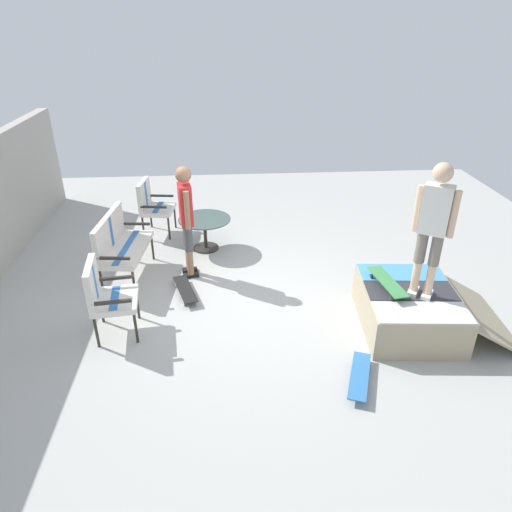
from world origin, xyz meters
name	(u,v)px	position (x,y,z in m)	size (l,w,h in m)	color
ground_plane	(252,303)	(0.00, 0.00, -0.05)	(12.00, 12.00, 0.10)	#B2B2AD
skate_ramp	(410,308)	(-0.75, -2.03, 0.27)	(1.58, 1.98, 0.54)	tan
patio_bench	(118,241)	(0.85, 1.97, 0.62)	(1.30, 0.68, 1.02)	#2D2823
patio_chair_near_house	(151,202)	(2.47, 1.68, 0.61)	(0.68, 0.62, 1.02)	#2D2823
patio_chair_by_wall	(104,292)	(-0.63, 1.87, 0.61)	(0.68, 0.62, 1.02)	#2D2823
patio_table	(205,228)	(1.74, 0.69, 0.40)	(0.90, 0.90, 0.57)	#2D2823
person_watching	(186,214)	(0.84, 0.92, 1.03)	(0.47, 0.29, 1.76)	black
person_skater	(434,222)	(-0.85, -2.07, 1.53)	(0.35, 0.42, 1.70)	silver
skateboard_by_bench	(185,289)	(0.24, 0.96, 0.08)	(0.82, 0.42, 0.10)	black
skateboard_spare	(360,376)	(-1.76, -1.10, 0.08)	(0.82, 0.46, 0.10)	#3372B2
skateboard_on_ramp	(387,282)	(-0.66, -1.71, 0.62)	(0.82, 0.32, 0.10)	#3F8C4C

